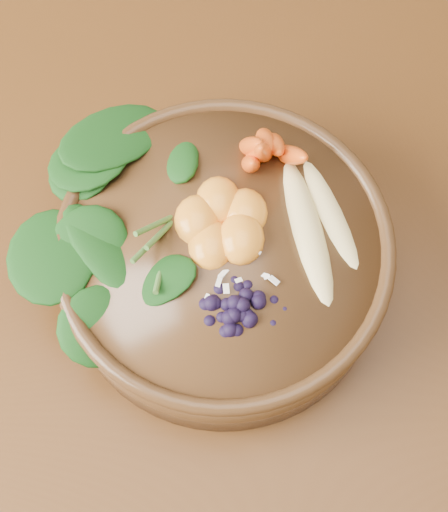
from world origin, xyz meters
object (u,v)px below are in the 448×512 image
Objects in this scene: stoneware_bowl at (224,260)px; carrot_cluster at (268,130)px; kale_heap at (159,177)px; dining_table at (319,385)px; mandarin_cluster at (222,215)px; banana_halves at (321,215)px; blueberry_pile at (242,300)px.

stoneware_bowl is 3.62× the size of carrot_cluster.
carrot_cluster is (0.09, 0.04, 0.02)m from kale_heap.
dining_table is 0.23m from mandarin_cluster.
carrot_cluster reaches higher than kale_heap.
dining_table is 9.55× the size of banana_halves.
banana_halves is 1.82× the size of mandarin_cluster.
stoneware_bowl is at bearing -123.69° from carrot_cluster.
stoneware_bowl is 0.12m from carrot_cluster.
stoneware_bowl is at bearing -177.26° from banana_halves.
kale_heap is 0.13m from blueberry_pile.
carrot_cluster is 0.48× the size of banana_halves.
dining_table is 0.18m from stoneware_bowl.
kale_heap is at bearing 124.37° from blueberry_pile.
dining_table is 0.21m from blueberry_pile.
banana_halves is (0.08, 0.02, 0.05)m from stoneware_bowl.
carrot_cluster is 0.60× the size of blueberry_pile.
stoneware_bowl is (-0.10, 0.08, 0.13)m from dining_table.
banana_halves is at bearing -66.94° from carrot_cluster.
carrot_cluster is 0.15m from blueberry_pile.
dining_table is at bearing -14.83° from blueberry_pile.
dining_table is 5.52× the size of stoneware_bowl.
mandarin_cluster is at bearing 136.01° from dining_table.
carrot_cluster is 0.08m from mandarin_cluster.
mandarin_cluster is (-0.04, -0.07, -0.02)m from carrot_cluster.
blueberry_pile reaches higher than dining_table.
kale_heap is at bearing 150.78° from mandarin_cluster.
kale_heap is (-0.16, 0.13, 0.19)m from dining_table.
kale_heap reaches higher than banana_halves.
kale_heap is 0.06m from mandarin_cluster.
banana_halves reaches higher than stoneware_bowl.
kale_heap is 1.42× the size of blueberry_pile.
stoneware_bowl is 0.10m from kale_heap.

